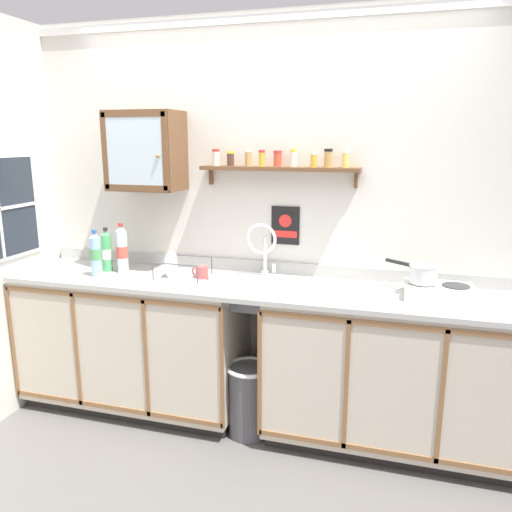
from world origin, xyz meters
TOP-DOWN VIEW (x-y plane):
  - floor at (0.00, 0.00)m, footprint 6.19×6.19m
  - back_wall at (0.00, 0.74)m, footprint 3.79×0.07m
  - lower_cabinet_run at (-0.84, 0.43)m, footprint 1.49×0.59m
  - lower_cabinet_run_right at (0.84, 0.43)m, footprint 1.48×0.59m
  - countertop at (0.00, 0.43)m, footprint 3.15×0.61m
  - backsplash at (0.00, 0.71)m, footprint 3.15×0.02m
  - sink at (0.00, 0.47)m, footprint 0.53×0.44m
  - hot_plate_stove at (1.06, 0.46)m, footprint 0.37×0.28m
  - saucepan at (0.96, 0.48)m, footprint 0.29×0.24m
  - bottle_water_blue_0 at (-1.02, 0.32)m, footprint 0.07×0.07m
  - bottle_water_clear_1 at (-0.91, 0.46)m, footprint 0.07×0.07m
  - bottle_soda_green_2 at (-1.03, 0.47)m, footprint 0.07×0.07m
  - dish_rack at (-0.48, 0.43)m, footprint 0.32×0.26m
  - mug at (-0.35, 0.43)m, footprint 0.12×0.08m
  - wall_cabinet at (-0.77, 0.57)m, footprint 0.46×0.31m
  - spice_shelf at (0.09, 0.65)m, footprint 0.99×0.14m
  - warning_sign at (0.12, 0.71)m, footprint 0.18×0.01m
  - trash_bin at (0.00, 0.30)m, footprint 0.28×0.28m

SIDE VIEW (x-z plane):
  - floor at x=0.00m, z-range 0.00..0.00m
  - trash_bin at x=0.00m, z-range 0.01..0.47m
  - lower_cabinet_run at x=-0.84m, z-range 0.00..0.91m
  - lower_cabinet_run_right at x=0.84m, z-range 0.00..0.91m
  - sink at x=0.00m, z-range 0.67..1.16m
  - countertop at x=0.00m, z-range 0.90..0.93m
  - dish_rack at x=-0.48m, z-range 0.87..1.04m
  - hot_plate_stove at x=1.06m, z-range 0.93..1.00m
  - backsplash at x=0.00m, z-range 0.93..1.01m
  - mug at x=-0.35m, z-range 0.93..1.02m
  - saucepan at x=0.96m, z-range 1.01..1.11m
  - bottle_soda_green_2 at x=-1.03m, z-range 0.92..1.21m
  - bottle_water_blue_0 at x=-1.02m, z-range 0.92..1.23m
  - bottle_water_clear_1 at x=-0.91m, z-range 0.92..1.25m
  - warning_sign at x=0.12m, z-range 1.13..1.37m
  - back_wall at x=0.00m, z-range 0.01..2.55m
  - spice_shelf at x=0.09m, z-range 1.52..1.75m
  - wall_cabinet at x=-0.77m, z-range 1.47..1.97m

